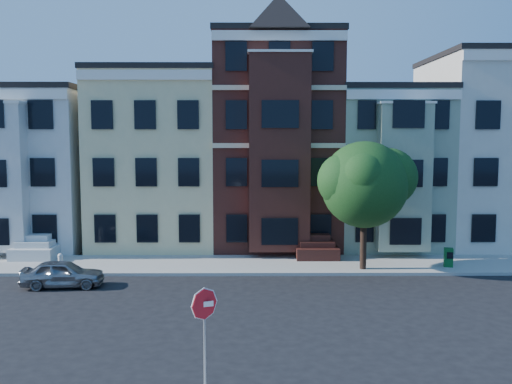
{
  "coord_description": "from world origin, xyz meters",
  "views": [
    {
      "loc": [
        -1.41,
        -20.02,
        6.56
      ],
      "look_at": [
        -1.26,
        3.46,
        4.2
      ],
      "focal_mm": 40.0,
      "sensor_mm": 36.0,
      "label": 1
    }
  ],
  "objects_px": {
    "fire_hydrant": "(61,264)",
    "parked_car": "(63,274)",
    "newspaper_box": "(448,257)",
    "stop_sign": "(205,333)",
    "street_tree": "(364,190)"
  },
  "relations": [
    {
      "from": "fire_hydrant",
      "to": "parked_car",
      "type": "bearing_deg",
      "value": -69.43
    },
    {
      "from": "newspaper_box",
      "to": "stop_sign",
      "type": "xyz_separation_m",
      "value": [
        -10.76,
        -13.53,
        1.05
      ]
    },
    {
      "from": "street_tree",
      "to": "fire_hydrant",
      "type": "xyz_separation_m",
      "value": [
        -14.33,
        -0.52,
        -3.43
      ]
    },
    {
      "from": "parked_car",
      "to": "newspaper_box",
      "type": "bearing_deg",
      "value": -84.55
    },
    {
      "from": "street_tree",
      "to": "stop_sign",
      "type": "xyz_separation_m",
      "value": [
        -6.5,
        -13.12,
        -2.28
      ]
    },
    {
      "from": "street_tree",
      "to": "fire_hydrant",
      "type": "bearing_deg",
      "value": -177.93
    },
    {
      "from": "street_tree",
      "to": "newspaper_box",
      "type": "bearing_deg",
      "value": 5.49
    },
    {
      "from": "street_tree",
      "to": "stop_sign",
      "type": "bearing_deg",
      "value": -116.37
    },
    {
      "from": "parked_car",
      "to": "street_tree",
      "type": "bearing_deg",
      "value": -83.19
    },
    {
      "from": "newspaper_box",
      "to": "stop_sign",
      "type": "relative_size",
      "value": 0.3
    },
    {
      "from": "parked_car",
      "to": "stop_sign",
      "type": "bearing_deg",
      "value": -150.54
    },
    {
      "from": "fire_hydrant",
      "to": "stop_sign",
      "type": "relative_size",
      "value": 0.23
    },
    {
      "from": "street_tree",
      "to": "fire_hydrant",
      "type": "distance_m",
      "value": 14.74
    },
    {
      "from": "fire_hydrant",
      "to": "stop_sign",
      "type": "xyz_separation_m",
      "value": [
        7.82,
        -12.6,
        1.15
      ]
    },
    {
      "from": "street_tree",
      "to": "newspaper_box",
      "type": "relative_size",
      "value": 8.25
    }
  ]
}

